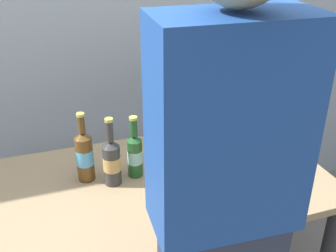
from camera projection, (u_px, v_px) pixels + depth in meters
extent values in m
cube|color=#9E8460|center=(158.00, 183.00, 1.73)|extent=(1.45, 0.80, 0.03)
cylinder|color=#2D2D30|center=(9.00, 232.00, 1.99)|extent=(0.07, 0.07, 0.69)
cylinder|color=#2D2D30|center=(249.00, 181.00, 2.38)|extent=(0.07, 0.07, 0.69)
cube|color=black|center=(203.00, 166.00, 1.81)|extent=(0.33, 0.26, 0.01)
cube|color=#232326|center=(204.00, 167.00, 1.79)|extent=(0.27, 0.16, 0.00)
cube|color=black|center=(194.00, 128.00, 1.90)|extent=(0.31, 0.13, 0.22)
cube|color=black|center=(194.00, 128.00, 1.89)|extent=(0.29, 0.12, 0.20)
cylinder|color=#333333|center=(112.00, 165.00, 1.67)|extent=(0.07, 0.07, 0.17)
cone|color=#333333|center=(111.00, 144.00, 1.62)|extent=(0.07, 0.07, 0.03)
cylinder|color=#333333|center=(110.00, 131.00, 1.60)|extent=(0.03, 0.03, 0.09)
cylinder|color=#BFB74C|center=(109.00, 120.00, 1.58)|extent=(0.03, 0.03, 0.01)
cylinder|color=tan|center=(112.00, 163.00, 1.66)|extent=(0.07, 0.07, 0.06)
cylinder|color=#1E5123|center=(135.00, 158.00, 1.72)|extent=(0.06, 0.06, 0.17)
cone|color=#1E5123|center=(134.00, 138.00, 1.68)|extent=(0.06, 0.06, 0.02)
cylinder|color=#1E5123|center=(134.00, 128.00, 1.66)|extent=(0.03, 0.03, 0.07)
cylinder|color=#BFB74C|center=(133.00, 118.00, 1.64)|extent=(0.03, 0.03, 0.01)
cylinder|color=#8DC5BA|center=(135.00, 156.00, 1.72)|extent=(0.07, 0.07, 0.06)
cylinder|color=brown|center=(85.00, 159.00, 1.69)|extent=(0.07, 0.07, 0.20)
cone|color=brown|center=(82.00, 135.00, 1.64)|extent=(0.07, 0.07, 0.03)
cylinder|color=brown|center=(81.00, 124.00, 1.62)|extent=(0.03, 0.03, 0.07)
cylinder|color=#BFB74C|center=(80.00, 115.00, 1.60)|extent=(0.03, 0.03, 0.01)
cylinder|color=#56AADD|center=(85.00, 157.00, 1.68)|extent=(0.07, 0.07, 0.07)
cube|color=#1E4793|center=(230.00, 128.00, 0.99)|extent=(0.40, 0.22, 0.56)
cube|color=#99A3AD|center=(113.00, 10.00, 2.09)|extent=(6.00, 0.10, 2.60)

